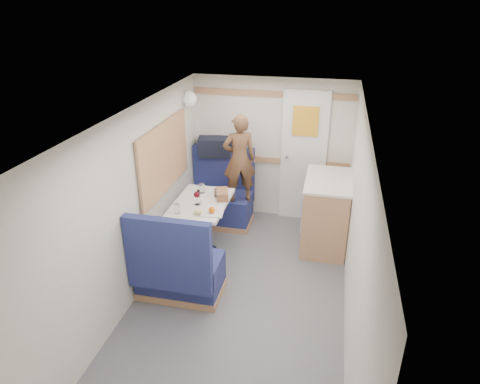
% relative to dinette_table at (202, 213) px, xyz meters
% --- Properties ---
extents(floor, '(4.50, 4.50, 0.00)m').
position_rel_dinette_table_xyz_m(floor, '(0.65, -1.00, -0.57)').
color(floor, '#515156').
rests_on(floor, ground).
extents(ceiling, '(4.50, 4.50, 0.00)m').
position_rel_dinette_table_xyz_m(ceiling, '(0.65, -1.00, 1.43)').
color(ceiling, silver).
rests_on(ceiling, wall_back).
extents(wall_back, '(2.20, 0.02, 2.00)m').
position_rel_dinette_table_xyz_m(wall_back, '(0.65, 1.25, 0.43)').
color(wall_back, silver).
rests_on(wall_back, floor).
extents(wall_left, '(0.02, 4.50, 2.00)m').
position_rel_dinette_table_xyz_m(wall_left, '(-0.45, -1.00, 0.43)').
color(wall_left, silver).
rests_on(wall_left, floor).
extents(wall_right, '(0.02, 4.50, 2.00)m').
position_rel_dinette_table_xyz_m(wall_right, '(1.75, -1.00, 0.43)').
color(wall_right, silver).
rests_on(wall_right, floor).
extents(oak_trim_low, '(2.15, 0.02, 0.08)m').
position_rel_dinette_table_xyz_m(oak_trim_low, '(0.65, 1.23, 0.28)').
color(oak_trim_low, '#B07B4F').
rests_on(oak_trim_low, wall_back).
extents(oak_trim_high, '(2.15, 0.02, 0.08)m').
position_rel_dinette_table_xyz_m(oak_trim_high, '(0.65, 1.23, 1.21)').
color(oak_trim_high, '#B07B4F').
rests_on(oak_trim_high, wall_back).
extents(side_window, '(0.04, 1.30, 0.72)m').
position_rel_dinette_table_xyz_m(side_window, '(-0.43, 0.00, 0.68)').
color(side_window, '#9DAB91').
rests_on(side_window, wall_left).
extents(rear_door, '(0.62, 0.12, 1.86)m').
position_rel_dinette_table_xyz_m(rear_door, '(1.10, 1.22, 0.41)').
color(rear_door, white).
rests_on(rear_door, wall_back).
extents(dinette_table, '(0.62, 0.92, 0.72)m').
position_rel_dinette_table_xyz_m(dinette_table, '(0.00, 0.00, 0.00)').
color(dinette_table, white).
rests_on(dinette_table, floor).
extents(bench_far, '(0.90, 0.59, 1.05)m').
position_rel_dinette_table_xyz_m(bench_far, '(-0.00, 0.86, -0.27)').
color(bench_far, '#181C4D').
rests_on(bench_far, floor).
extents(bench_near, '(0.90, 0.59, 1.05)m').
position_rel_dinette_table_xyz_m(bench_near, '(-0.00, -0.86, -0.27)').
color(bench_near, '#181C4D').
rests_on(bench_near, floor).
extents(ledge, '(0.90, 0.14, 0.04)m').
position_rel_dinette_table_xyz_m(ledge, '(-0.00, 1.12, 0.31)').
color(ledge, '#B07B4F').
rests_on(ledge, bench_far).
extents(dome_light, '(0.20, 0.20, 0.20)m').
position_rel_dinette_table_xyz_m(dome_light, '(-0.39, 0.85, 1.18)').
color(dome_light, white).
rests_on(dome_light, wall_left).
extents(galley_counter, '(0.57, 0.92, 0.92)m').
position_rel_dinette_table_xyz_m(galley_counter, '(1.47, 0.55, -0.10)').
color(galley_counter, '#B07B4F').
rests_on(galley_counter, floor).
extents(person, '(0.50, 0.42, 1.18)m').
position_rel_dinette_table_xyz_m(person, '(0.32, 0.69, 0.47)').
color(person, brown).
rests_on(person, bench_far).
extents(duffel_bag, '(0.59, 0.37, 0.26)m').
position_rel_dinette_table_xyz_m(duffel_bag, '(-0.09, 1.12, 0.46)').
color(duffel_bag, black).
rests_on(duffel_bag, ledge).
extents(tray, '(0.29, 0.35, 0.02)m').
position_rel_dinette_table_xyz_m(tray, '(0.21, -0.21, 0.16)').
color(tray, silver).
rests_on(tray, dinette_table).
extents(orange_fruit, '(0.07, 0.07, 0.07)m').
position_rel_dinette_table_xyz_m(orange_fruit, '(0.21, -0.28, 0.21)').
color(orange_fruit, '#EE4F0A').
rests_on(orange_fruit, tray).
extents(cheese_block, '(0.09, 0.06, 0.03)m').
position_rel_dinette_table_xyz_m(cheese_block, '(0.07, -0.32, 0.19)').
color(cheese_block, '#E5DD84').
rests_on(cheese_block, tray).
extents(wine_glass, '(0.08, 0.08, 0.17)m').
position_rel_dinette_table_xyz_m(wine_glass, '(-0.02, -0.09, 0.28)').
color(wine_glass, white).
rests_on(wine_glass, dinette_table).
extents(tumbler_left, '(0.07, 0.07, 0.11)m').
position_rel_dinette_table_xyz_m(tumbler_left, '(-0.18, -0.34, 0.21)').
color(tumbler_left, silver).
rests_on(tumbler_left, dinette_table).
extents(tumbler_mid, '(0.07, 0.07, 0.12)m').
position_rel_dinette_table_xyz_m(tumbler_mid, '(-0.07, 0.24, 0.21)').
color(tumbler_mid, silver).
rests_on(tumbler_mid, dinette_table).
extents(tumbler_right, '(0.06, 0.06, 0.10)m').
position_rel_dinette_table_xyz_m(tumbler_right, '(0.14, 0.18, 0.20)').
color(tumbler_right, white).
rests_on(tumbler_right, dinette_table).
extents(beer_glass, '(0.06, 0.06, 0.10)m').
position_rel_dinette_table_xyz_m(beer_glass, '(0.22, 0.21, 0.20)').
color(beer_glass, brown).
rests_on(beer_glass, dinette_table).
extents(pepper_grinder, '(0.03, 0.03, 0.09)m').
position_rel_dinette_table_xyz_m(pepper_grinder, '(-0.07, 0.13, 0.20)').
color(pepper_grinder, black).
rests_on(pepper_grinder, dinette_table).
extents(salt_grinder, '(0.03, 0.03, 0.08)m').
position_rel_dinette_table_xyz_m(salt_grinder, '(0.04, -0.09, 0.20)').
color(salt_grinder, white).
rests_on(salt_grinder, dinette_table).
extents(bread_loaf, '(0.20, 0.28, 0.10)m').
position_rel_dinette_table_xyz_m(bread_loaf, '(0.22, 0.15, 0.21)').
color(bread_loaf, brown).
rests_on(bread_loaf, dinette_table).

